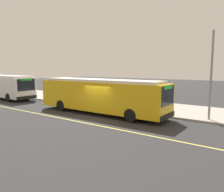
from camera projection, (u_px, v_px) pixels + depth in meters
ground_plane at (99, 117)px, 17.90m from camera, size 120.00×120.00×0.00m
sidewalk_curb at (137, 106)px, 22.70m from camera, size 44.00×6.40×0.15m
lane_stripe_center at (80, 122)px, 16.14m from camera, size 36.00×0.14×0.01m
transit_bus_main at (100, 95)px, 18.93m from camera, size 12.13×2.69×2.95m
transit_bus_second at (5, 86)px, 28.42m from camera, size 10.17×2.97×2.95m
bus_shelter at (141, 88)px, 21.54m from camera, size 2.90×1.60×2.48m
waiting_bench at (143, 102)px, 21.46m from camera, size 1.60×0.48×0.95m
route_sign_post at (157, 91)px, 18.59m from camera, size 0.44×0.08×2.80m
pedestrian_commuter at (165, 101)px, 18.64m from camera, size 0.24×0.40×1.69m
utility_pole at (211, 76)px, 15.94m from camera, size 0.16×0.16×6.40m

